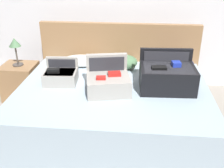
{
  "coord_description": "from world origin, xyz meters",
  "views": [
    {
      "loc": [
        0.25,
        -2.22,
        1.8
      ],
      "look_at": [
        0.0,
        0.28,
        0.59
      ],
      "focal_mm": 43.2,
      "sensor_mm": 36.0,
      "label": 1
    }
  ],
  "objects_px": {
    "bed": "(113,107)",
    "hard_case_large": "(167,76)",
    "hard_case_small": "(61,75)",
    "pillow_near_headboard": "(81,61)",
    "duffel_bag": "(173,65)",
    "pillow_center_head": "(122,62)",
    "nightstand": "(21,81)",
    "hard_case_medium": "(108,81)",
    "table_lamp": "(15,45)"
  },
  "relations": [
    {
      "from": "bed",
      "to": "pillow_near_headboard",
      "type": "distance_m",
      "value": 0.82
    },
    {
      "from": "duffel_bag",
      "to": "bed",
      "type": "bearing_deg",
      "value": -144.84
    },
    {
      "from": "duffel_bag",
      "to": "hard_case_large",
      "type": "bearing_deg",
      "value": -104.04
    },
    {
      "from": "bed",
      "to": "hard_case_large",
      "type": "height_order",
      "value": "hard_case_large"
    },
    {
      "from": "pillow_near_headboard",
      "to": "table_lamp",
      "type": "xyz_separation_m",
      "value": [
        -0.84,
        -0.03,
        0.19
      ]
    },
    {
      "from": "hard_case_small",
      "to": "pillow_near_headboard",
      "type": "distance_m",
      "value": 0.53
    },
    {
      "from": "hard_case_large",
      "to": "hard_case_medium",
      "type": "bearing_deg",
      "value": -172.03
    },
    {
      "from": "bed",
      "to": "hard_case_large",
      "type": "bearing_deg",
      "value": 3.4
    },
    {
      "from": "bed",
      "to": "hard_case_large",
      "type": "relative_size",
      "value": 3.52
    },
    {
      "from": "hard_case_large",
      "to": "hard_case_small",
      "type": "xyz_separation_m",
      "value": [
        -1.17,
        0.04,
        -0.06
      ]
    },
    {
      "from": "hard_case_medium",
      "to": "pillow_near_headboard",
      "type": "relative_size",
      "value": 1.02
    },
    {
      "from": "hard_case_medium",
      "to": "nightstand",
      "type": "distance_m",
      "value": 1.47
    },
    {
      "from": "pillow_center_head",
      "to": "pillow_near_headboard",
      "type": "bearing_deg",
      "value": 175.91
    },
    {
      "from": "hard_case_medium",
      "to": "hard_case_small",
      "type": "xyz_separation_m",
      "value": [
        -0.55,
        0.15,
        -0.02
      ]
    },
    {
      "from": "hard_case_medium",
      "to": "hard_case_small",
      "type": "relative_size",
      "value": 1.35
    },
    {
      "from": "hard_case_small",
      "to": "pillow_near_headboard",
      "type": "xyz_separation_m",
      "value": [
        0.12,
        0.52,
        -0.02
      ]
    },
    {
      "from": "hard_case_large",
      "to": "hard_case_medium",
      "type": "height_order",
      "value": "hard_case_large"
    },
    {
      "from": "pillow_center_head",
      "to": "hard_case_small",
      "type": "bearing_deg",
      "value": -144.26
    },
    {
      "from": "bed",
      "to": "nightstand",
      "type": "height_order",
      "value": "bed"
    },
    {
      "from": "duffel_bag",
      "to": "pillow_center_head",
      "type": "bearing_deg",
      "value": 173.68
    },
    {
      "from": "hard_case_medium",
      "to": "pillow_near_headboard",
      "type": "xyz_separation_m",
      "value": [
        -0.43,
        0.67,
        -0.04
      ]
    },
    {
      "from": "hard_case_large",
      "to": "table_lamp",
      "type": "height_order",
      "value": "hard_case_large"
    },
    {
      "from": "hard_case_large",
      "to": "nightstand",
      "type": "distance_m",
      "value": 2.0
    },
    {
      "from": "hard_case_small",
      "to": "table_lamp",
      "type": "distance_m",
      "value": 0.89
    },
    {
      "from": "pillow_center_head",
      "to": "nightstand",
      "type": "height_order",
      "value": "pillow_center_head"
    },
    {
      "from": "hard_case_medium",
      "to": "pillow_center_head",
      "type": "bearing_deg",
      "value": 68.42
    },
    {
      "from": "hard_case_large",
      "to": "pillow_near_headboard",
      "type": "xyz_separation_m",
      "value": [
        -1.05,
        0.56,
        -0.08
      ]
    },
    {
      "from": "hard_case_large",
      "to": "hard_case_medium",
      "type": "distance_m",
      "value": 0.63
    },
    {
      "from": "hard_case_medium",
      "to": "duffel_bag",
      "type": "height_order",
      "value": "hard_case_medium"
    },
    {
      "from": "bed",
      "to": "hard_case_medium",
      "type": "xyz_separation_m",
      "value": [
        -0.05,
        -0.08,
        0.36
      ]
    },
    {
      "from": "pillow_near_headboard",
      "to": "pillow_center_head",
      "type": "bearing_deg",
      "value": -4.09
    },
    {
      "from": "nightstand",
      "to": "duffel_bag",
      "type": "bearing_deg",
      "value": -2.31
    },
    {
      "from": "bed",
      "to": "hard_case_large",
      "type": "distance_m",
      "value": 0.7
    },
    {
      "from": "nightstand",
      "to": "hard_case_large",
      "type": "bearing_deg",
      "value": -15.63
    },
    {
      "from": "duffel_bag",
      "to": "nightstand",
      "type": "height_order",
      "value": "duffel_bag"
    },
    {
      "from": "bed",
      "to": "pillow_near_headboard",
      "type": "xyz_separation_m",
      "value": [
        -0.47,
        0.59,
        0.32
      ]
    },
    {
      "from": "pillow_center_head",
      "to": "hard_case_medium",
      "type": "bearing_deg",
      "value": -100.05
    },
    {
      "from": "hard_case_medium",
      "to": "duffel_bag",
      "type": "distance_m",
      "value": 0.92
    },
    {
      "from": "bed",
      "to": "table_lamp",
      "type": "height_order",
      "value": "table_lamp"
    },
    {
      "from": "hard_case_large",
      "to": "hard_case_medium",
      "type": "relative_size",
      "value": 1.15
    },
    {
      "from": "pillow_center_head",
      "to": "hard_case_large",
      "type": "bearing_deg",
      "value": -45.57
    },
    {
      "from": "hard_case_large",
      "to": "bed",
      "type": "bearing_deg",
      "value": -179.25
    },
    {
      "from": "hard_case_medium",
      "to": "pillow_near_headboard",
      "type": "height_order",
      "value": "hard_case_medium"
    },
    {
      "from": "table_lamp",
      "to": "hard_case_large",
      "type": "bearing_deg",
      "value": -15.63
    },
    {
      "from": "hard_case_small",
      "to": "duffel_bag",
      "type": "xyz_separation_m",
      "value": [
        1.28,
        0.41,
        0.02
      ]
    },
    {
      "from": "hard_case_small",
      "to": "duffel_bag",
      "type": "height_order",
      "value": "duffel_bag"
    },
    {
      "from": "hard_case_small",
      "to": "nightstand",
      "type": "height_order",
      "value": "hard_case_small"
    },
    {
      "from": "hard_case_medium",
      "to": "duffel_bag",
      "type": "relative_size",
      "value": 0.92
    },
    {
      "from": "hard_case_medium",
      "to": "duffel_bag",
      "type": "xyz_separation_m",
      "value": [
        0.73,
        0.56,
        -0.01
      ]
    },
    {
      "from": "pillow_near_headboard",
      "to": "table_lamp",
      "type": "bearing_deg",
      "value": -178.22
    }
  ]
}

